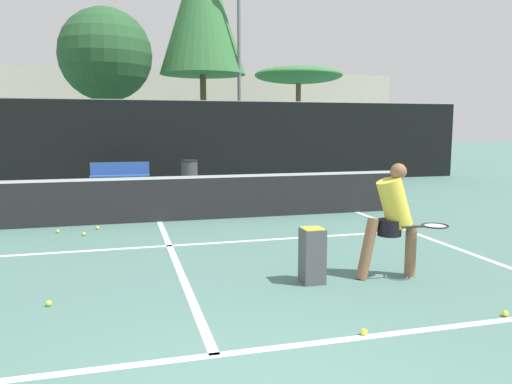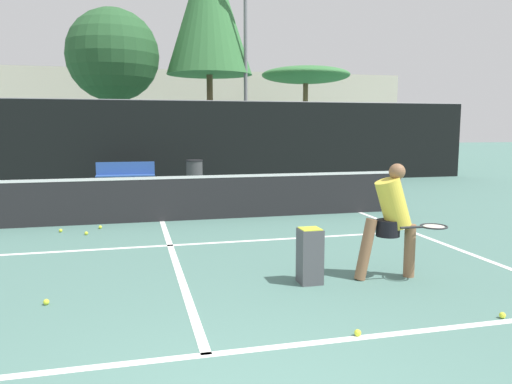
# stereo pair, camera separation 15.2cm
# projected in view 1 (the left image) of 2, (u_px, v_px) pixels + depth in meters

# --- Properties ---
(court_baseline_near) EXTENTS (11.00, 0.10, 0.01)m
(court_baseline_near) POSITION_uv_depth(u_px,v_px,m) (215.00, 355.00, 4.34)
(court_baseline_near) COLOR white
(court_baseline_near) RESTS_ON ground
(court_service_line) EXTENTS (8.25, 0.10, 0.01)m
(court_service_line) POSITION_uv_depth(u_px,v_px,m) (169.00, 246.00, 8.31)
(court_service_line) COLOR white
(court_service_line) RESTS_ON ground
(court_center_mark) EXTENTS (0.10, 6.34, 0.01)m
(court_center_mark) POSITION_uv_depth(u_px,v_px,m) (176.00, 261.00, 7.37)
(court_center_mark) COLOR white
(court_center_mark) RESTS_ON ground
(court_sideline_right) EXTENTS (0.10, 7.34, 0.01)m
(court_sideline_right) POSITION_uv_depth(u_px,v_px,m) (440.00, 242.00, 8.54)
(court_sideline_right) COLOR white
(court_sideline_right) RESTS_ON ground
(net) EXTENTS (11.09, 0.09, 1.07)m
(net) POSITION_uv_depth(u_px,v_px,m) (159.00, 198.00, 10.34)
(net) COLOR slate
(net) RESTS_ON ground
(fence_back) EXTENTS (24.00, 0.06, 2.86)m
(fence_back) POSITION_uv_depth(u_px,v_px,m) (143.00, 143.00, 16.71)
(fence_back) COLOR black
(fence_back) RESTS_ON ground
(player_practicing) EXTENTS (1.12, 0.61, 1.51)m
(player_practicing) POSITION_uv_depth(u_px,v_px,m) (393.00, 217.00, 6.49)
(player_practicing) COLOR #8C6042
(player_practicing) RESTS_ON ground
(tennis_ball_scattered_0) EXTENTS (0.07, 0.07, 0.07)m
(tennis_ball_scattered_0) POSITION_uv_depth(u_px,v_px,m) (505.00, 313.00, 5.23)
(tennis_ball_scattered_0) COLOR #D1E033
(tennis_ball_scattered_0) RESTS_ON ground
(tennis_ball_scattered_1) EXTENTS (0.07, 0.07, 0.07)m
(tennis_ball_scattered_1) POSITION_uv_depth(u_px,v_px,m) (364.00, 332.00, 4.76)
(tennis_ball_scattered_1) COLOR #D1E033
(tennis_ball_scattered_1) RESTS_ON ground
(tennis_ball_scattered_2) EXTENTS (0.07, 0.07, 0.07)m
(tennis_ball_scattered_2) POSITION_uv_depth(u_px,v_px,m) (49.00, 303.00, 5.52)
(tennis_ball_scattered_2) COLOR #D1E033
(tennis_ball_scattered_2) RESTS_ON ground
(tennis_ball_scattered_3) EXTENTS (0.07, 0.07, 0.07)m
(tennis_ball_scattered_3) POSITION_uv_depth(u_px,v_px,m) (58.00, 231.00, 9.31)
(tennis_ball_scattered_3) COLOR #D1E033
(tennis_ball_scattered_3) RESTS_ON ground
(tennis_ball_scattered_5) EXTENTS (0.07, 0.07, 0.07)m
(tennis_ball_scattered_5) POSITION_uv_depth(u_px,v_px,m) (84.00, 234.00, 9.08)
(tennis_ball_scattered_5) COLOR #D1E033
(tennis_ball_scattered_5) RESTS_ON ground
(tennis_ball_scattered_6) EXTENTS (0.07, 0.07, 0.07)m
(tennis_ball_scattered_6) POSITION_uv_depth(u_px,v_px,m) (98.00, 228.00, 9.63)
(tennis_ball_scattered_6) COLOR #D1E033
(tennis_ball_scattered_6) RESTS_ON ground
(ball_hopper) EXTENTS (0.28, 0.28, 0.71)m
(ball_hopper) POSITION_uv_depth(u_px,v_px,m) (312.00, 254.00, 6.32)
(ball_hopper) COLOR #4C4C51
(ball_hopper) RESTS_ON ground
(courtside_bench) EXTENTS (1.81, 0.43, 0.86)m
(courtside_bench) POSITION_uv_depth(u_px,v_px,m) (120.00, 175.00, 15.61)
(courtside_bench) COLOR #2D519E
(courtside_bench) RESTS_ON ground
(trash_bin) EXTENTS (0.54, 0.54, 0.91)m
(trash_bin) POSITION_uv_depth(u_px,v_px,m) (189.00, 174.00, 15.89)
(trash_bin) COLOR #3F3F42
(trash_bin) RESTS_ON ground
(parked_car) EXTENTS (1.68, 3.92, 1.38)m
(parked_car) POSITION_uv_depth(u_px,v_px,m) (192.00, 159.00, 21.01)
(parked_car) COLOR silver
(parked_car) RESTS_ON ground
(floodlight_mast) EXTENTS (1.10, 0.24, 8.51)m
(floodlight_mast) POSITION_uv_depth(u_px,v_px,m) (239.00, 46.00, 21.57)
(floodlight_mast) COLOR slate
(floodlight_mast) RESTS_ON ground
(tree_west) EXTENTS (3.85, 3.85, 10.28)m
(tree_west) POSITION_uv_depth(u_px,v_px,m) (202.00, 6.00, 22.10)
(tree_west) COLOR brown
(tree_west) RESTS_ON ground
(tree_mid) EXTENTS (4.02, 4.02, 7.06)m
(tree_mid) POSITION_uv_depth(u_px,v_px,m) (105.00, 55.00, 21.66)
(tree_mid) COLOR brown
(tree_mid) RESTS_ON ground
(tree_east) EXTENTS (4.85, 4.85, 5.21)m
(tree_east) POSITION_uv_depth(u_px,v_px,m) (299.00, 76.00, 27.43)
(tree_east) COLOR brown
(tree_east) RESTS_ON ground
(building_far) EXTENTS (36.00, 2.40, 5.54)m
(building_far) POSITION_uv_depth(u_px,v_px,m) (131.00, 114.00, 32.41)
(building_far) COLOR beige
(building_far) RESTS_ON ground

